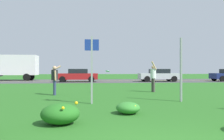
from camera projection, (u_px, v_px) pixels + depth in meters
name	position (u px, v px, depth m)	size (l,w,h in m)	color
ground_plane	(106.00, 90.00, 15.91)	(120.00, 120.00, 0.00)	#26601E
highway_strip	(99.00, 81.00, 28.52)	(120.00, 9.65, 0.01)	#424244
highway_center_stripe	(99.00, 81.00, 28.52)	(120.00, 0.16, 0.00)	yellow
daylily_clump_front_right	(60.00, 114.00, 5.74)	(0.95, 0.92, 0.53)	#23661E
daylily_clump_mid_right	(128.00, 108.00, 7.13)	(0.73, 0.80, 0.35)	#337F2D
sign_post_near_path	(92.00, 63.00, 9.23)	(0.56, 0.10, 2.67)	#93969B
sign_post_by_roadside	(181.00, 70.00, 9.90)	(0.07, 0.10, 2.70)	#93969B
person_thrower_dark_shirt	(55.00, 78.00, 12.41)	(0.51, 0.55, 1.58)	#232328
person_catcher_white_shirt	(153.00, 76.00, 14.18)	(0.36, 0.53, 1.87)	silver
frisbee_pale_blue	(108.00, 71.00, 13.31)	(0.24, 0.23, 0.13)	#ADD6E5
car_silver_center_left	(159.00, 75.00, 27.02)	(4.50, 2.00, 1.45)	#B7BABF
car_red_center_right	(78.00, 75.00, 26.12)	(4.50, 2.00, 1.45)	maroon
box_truck_black	(11.00, 66.00, 29.60)	(6.70, 2.46, 3.20)	black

